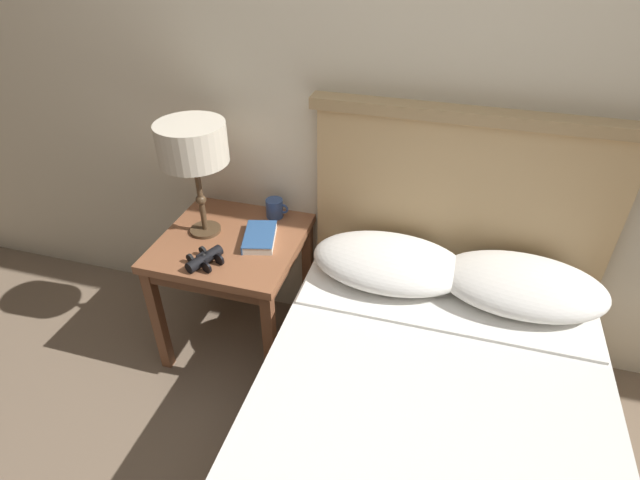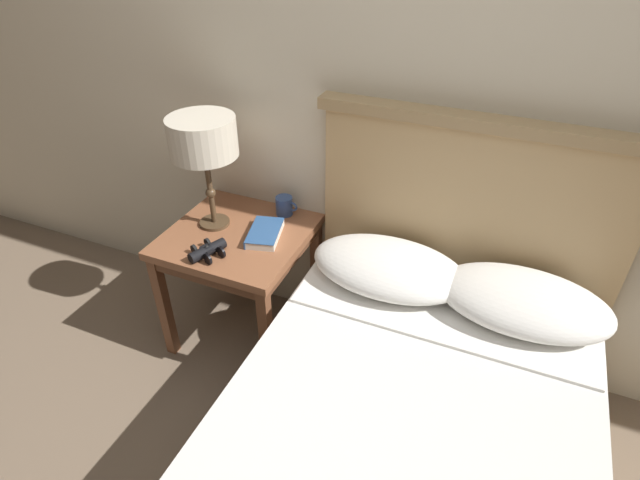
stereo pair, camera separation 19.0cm
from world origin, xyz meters
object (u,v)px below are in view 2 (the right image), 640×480
Objects in this scene: bed at (397,470)px; table_lamp at (203,140)px; book_on_nightstand at (264,233)px; binoculars_pair at (208,251)px; nightstand at (239,247)px; coffee_mug at (285,206)px.

table_lamp is at bearing 148.83° from bed.
table_lamp reaches higher than book_on_nightstand.
binoculars_pair is at bearing -63.46° from table_lamp.
binoculars_pair is (-0.02, -0.19, 0.10)m from nightstand.
table_lamp is at bearing 116.54° from binoculars_pair.
binoculars_pair is (-0.92, 0.41, 0.30)m from bed.
nightstand is 0.27m from coffee_mug.
nightstand is 0.30× the size of bed.
table_lamp is (-1.03, 0.62, 0.67)m from bed.
binoculars_pair is at bearing 155.89° from bed.
table_lamp is (-0.12, 0.02, 0.47)m from nightstand.
bed is at bearing -33.81° from nightstand.
coffee_mug is at bearing 60.19° from nightstand.
binoculars_pair is 0.43m from coffee_mug.
coffee_mug is at bearing 70.57° from binoculars_pair.
table_lamp is 0.45m from book_on_nightstand.
coffee_mug is at bearing 90.86° from book_on_nightstand.
bed is (0.90, -0.60, -0.20)m from nightstand.
table_lamp reaches higher than binoculars_pair.
bed is 18.62× the size of coffee_mug.
book_on_nightstand is at bearing -89.14° from coffee_mug.
table_lamp reaches higher than coffee_mug.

